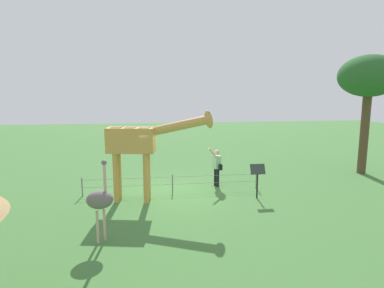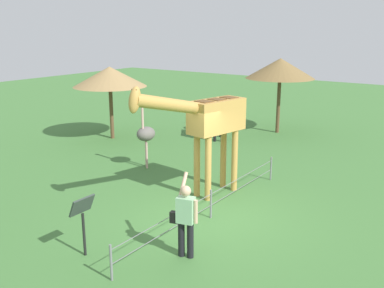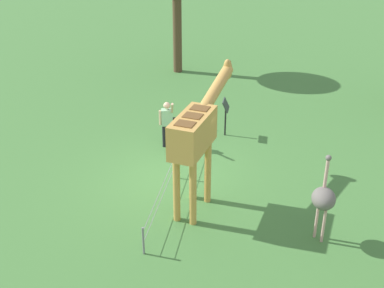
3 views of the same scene
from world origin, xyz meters
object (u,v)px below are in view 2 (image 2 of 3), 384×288
Objects in this scene: shade_hut_far at (280,69)px; info_sign at (83,214)px; visitor at (185,217)px; zebra at (218,112)px; ostrich at (146,134)px; shade_hut_near at (110,77)px; giraffe at (208,121)px.

shade_hut_far reaches higher than info_sign.
shade_hut_far is at bearing -164.68° from visitor.
info_sign is at bearing -56.32° from visitor.
shade_hut_far is (-2.54, 1.61, 1.72)m from zebra.
shade_hut_far is 12.93m from info_sign.
visitor is 0.77× the size of ostrich.
shade_hut_near is 7.40m from shade_hut_far.
giraffe is 7.78m from shade_hut_near.
ostrich is at bearing -11.51° from shade_hut_far.
shade_hut_near reaches higher than ostrich.
shade_hut_near is (-6.46, -8.54, 1.74)m from visitor.
visitor is at bearing 27.96° from zebra.
giraffe is 1.26× the size of shade_hut_near.
giraffe reaches higher than shade_hut_near.
info_sign is (4.35, -0.27, -1.23)m from giraffe.
ostrich reaches higher than info_sign.
info_sign is (7.64, 6.77, -1.69)m from shade_hut_near.
info_sign is at bearing 16.44° from zebra.
ostrich is at bearing -151.72° from info_sign.
visitor is 1.04× the size of zebra.
zebra is (-5.82, -3.28, -1.02)m from giraffe.
ostrich is at bearing -107.78° from giraffe.
zebra is at bearing -178.61° from ostrich.
info_sign is at bearing -3.60° from giraffe.
giraffe reaches higher than visitor.
shade_hut_near is (2.54, -3.77, 1.48)m from zebra.
shade_hut_near is (-3.29, -7.04, 0.46)m from giraffe.
zebra is at bearing -163.56° from info_sign.
ostrich is 1.70× the size of info_sign.
ostrich reaches higher than zebra.
visitor is at bearing 15.32° from shade_hut_far.
giraffe is 3.47m from ostrich.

